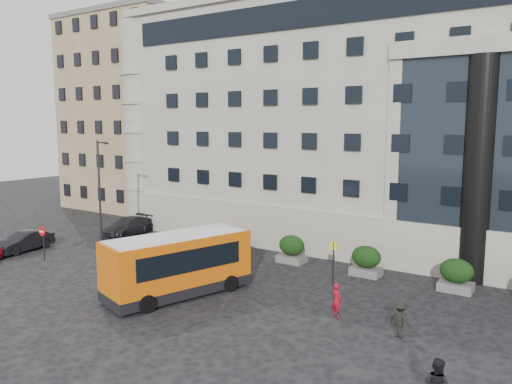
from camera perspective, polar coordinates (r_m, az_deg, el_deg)
ground at (r=28.16m, az=-6.10°, el=-11.27°), size 120.00×120.00×0.00m
civic_building at (r=43.85m, az=19.06°, el=7.19°), size 44.00×24.00×18.00m
entrance_column at (r=31.26m, az=24.10°, el=2.21°), size 1.80×1.80×13.00m
apartment_near at (r=57.62m, az=-12.07°, el=8.52°), size 14.00×14.00×20.00m
apartment_far at (r=73.19m, az=-3.56°, el=9.30°), size 13.00×13.00×22.00m
hedge_a at (r=36.18m, az=-3.13°, el=-5.36°), size 1.80×1.26×1.84m
hedge_b at (r=33.42m, az=4.09°, el=-6.49°), size 1.80×1.26×1.84m
hedge_c at (r=31.30m, az=12.49°, el=-7.66°), size 1.80×1.26×1.84m
hedge_d at (r=29.93m, az=21.92°, el=-8.78°), size 1.80×1.26×1.84m
street_lamp at (r=37.58m, az=-17.40°, el=0.12°), size 1.16×0.18×8.00m
bus_stop_sign at (r=28.92m, az=8.84°, el=-7.21°), size 0.50×0.08×2.52m
no_entry_sign at (r=36.55m, az=-23.20°, el=-4.70°), size 0.64×0.16×2.32m
minibus at (r=27.35m, az=-8.92°, el=-7.93°), size 4.99×8.35×3.29m
red_truck at (r=46.12m, az=-6.31°, el=-1.68°), size 3.49×6.07×3.09m
parked_car_b at (r=39.97m, az=-24.97°, el=-5.15°), size 2.01×4.45×1.42m
parked_car_c at (r=42.50m, az=-14.49°, el=-3.86°), size 2.85×5.35×1.48m
parked_car_d at (r=50.50m, az=-9.53°, el=-1.98°), size 2.30×4.70×1.28m
pedestrian_a at (r=24.69m, az=9.19°, el=-12.08°), size 0.71×0.60×1.67m
pedestrian_c at (r=23.12m, az=16.15°, el=-13.80°), size 1.15×0.83×1.60m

